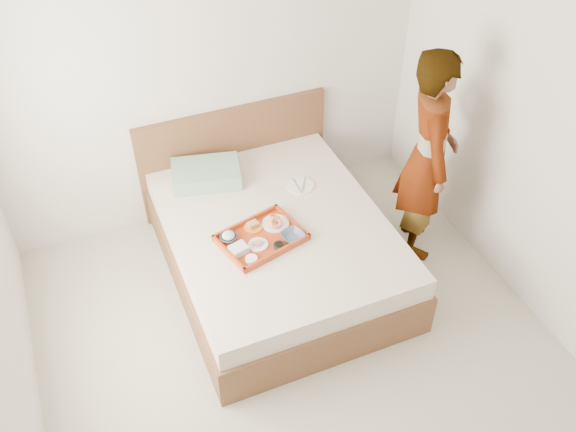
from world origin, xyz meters
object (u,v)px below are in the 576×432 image
Objects in this scene: bed at (277,247)px; person at (428,157)px; dinner_plate at (300,186)px; tray at (261,237)px.

person reaches higher than bed.
bed is 9.11× the size of dinner_plate.
tray is 1.39m from person.
tray is 0.68m from dinner_plate.
person is at bearing -13.81° from tray.
dinner_plate is at bearing 27.81° from tray.
person is (1.35, 0.01, 0.32)m from tray.
bed is 1.33m from person.
person is at bearing -6.48° from bed.
tray reaches higher than dinner_plate.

